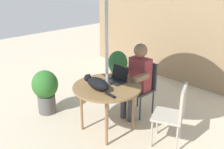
{
  "coord_description": "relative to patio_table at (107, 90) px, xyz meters",
  "views": [
    {
      "loc": [
        2.52,
        -2.35,
        2.27
      ],
      "look_at": [
        0.0,
        0.1,
        0.89
      ],
      "focal_mm": 41.63,
      "sensor_mm": 36.0,
      "label": 1
    }
  ],
  "objects": [
    {
      "name": "chair_occupied",
      "position": [
        0.0,
        0.83,
        -0.15
      ],
      "size": [
        0.4,
        0.4,
        0.9
      ],
      "color": "#33383F",
      "rests_on": "ground"
    },
    {
      "name": "cat",
      "position": [
        -0.03,
        -0.18,
        0.15
      ],
      "size": [
        0.65,
        0.2,
        0.17
      ],
      "color": "black",
      "rests_on": "patio_table"
    },
    {
      "name": "chair_empty",
      "position": [
        0.91,
        0.4,
        -0.15
      ],
      "size": [
        0.53,
        0.53,
        0.9
      ],
      "color": "#B2A899",
      "rests_on": "ground"
    },
    {
      "name": "fence_back",
      "position": [
        0.0,
        2.49,
        0.23
      ],
      "size": [
        5.81,
        0.08,
        1.82
      ],
      "primitive_type": "cube",
      "color": "#937756",
      "rests_on": "ground"
    },
    {
      "name": "patio_table",
      "position": [
        0.0,
        0.0,
        0.0
      ],
      "size": [
        1.0,
        1.0,
        0.74
      ],
      "color": "olive",
      "rests_on": "ground"
    },
    {
      "name": "laptop",
      "position": [
        -0.03,
        0.25,
        0.13
      ],
      "size": [
        0.3,
        0.26,
        0.21
      ],
      "color": "black",
      "rests_on": "patio_table"
    },
    {
      "name": "person_seated",
      "position": [
        0.0,
        0.67,
        0.02
      ],
      "size": [
        0.48,
        0.48,
        1.24
      ],
      "color": "maroon",
      "rests_on": "ground"
    },
    {
      "name": "potted_plant_near_fence",
      "position": [
        -0.91,
        1.15,
        -0.21
      ],
      "size": [
        0.39,
        0.39,
        0.84
      ],
      "color": "#9E5138",
      "rests_on": "ground"
    },
    {
      "name": "potted_plant_by_chair",
      "position": [
        -1.13,
        -0.37,
        -0.24
      ],
      "size": [
        0.44,
        0.44,
        0.77
      ],
      "color": "#595654",
      "rests_on": "ground"
    },
    {
      "name": "ground_plane",
      "position": [
        0.0,
        0.0,
        -0.68
      ],
      "size": [
        14.0,
        14.0,
        0.0
      ],
      "primitive_type": "plane",
      "color": "beige"
    }
  ]
}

